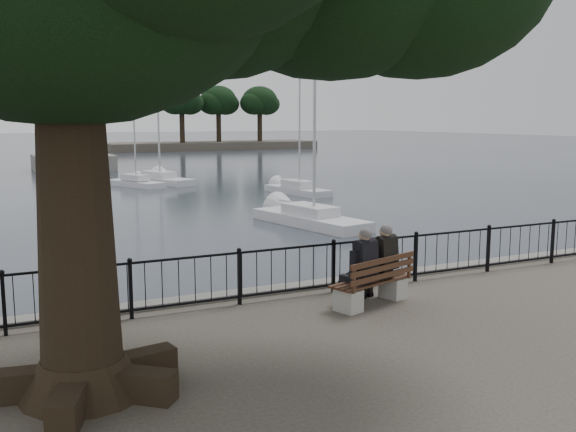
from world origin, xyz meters
TOP-DOWN VIEW (x-y plane):
  - harbor at (0.00, 3.00)m, footprint 260.00×260.00m
  - railing at (0.00, 2.50)m, footprint 22.06×0.06m
  - bench at (1.22, 1.40)m, footprint 1.86×1.04m
  - person_left at (0.91, 1.41)m, footprint 0.58×0.81m
  - person_right at (1.47, 1.58)m, footprint 0.58×0.81m
  - lion_monument at (2.00, 49.92)m, footprint 6.42×6.42m
  - sailboat_c at (7.09, 15.16)m, footprint 2.85×6.27m
  - sailboat_d at (11.62, 25.52)m, footprint 2.22×5.16m
  - sailboat_f at (3.86, 33.84)m, footprint 3.13×4.86m
  - sailboat_g at (5.73, 35.02)m, footprint 3.87×6.15m
  - far_shore at (25.54, 79.46)m, footprint 30.00×8.60m

SIDE VIEW (x-z plane):
  - sailboat_d at x=11.62m, z-range -4.86..3.40m
  - sailboat_c at x=7.09m, z-range -6.24..4.86m
  - sailboat_f at x=3.86m, z-range -5.73..4.36m
  - sailboat_g at x=5.73m, z-range -6.43..5.08m
  - harbor at x=0.00m, z-range -1.10..0.10m
  - bench at x=1.22m, z-range -0.14..0.80m
  - railing at x=0.00m, z-range 0.06..1.06m
  - person_left at x=0.91m, z-range -0.06..1.43m
  - person_right at x=1.47m, z-range -0.06..1.43m
  - lion_monument at x=2.00m, z-range -3.31..6.06m
  - far_shore at x=25.54m, z-range -1.59..7.59m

